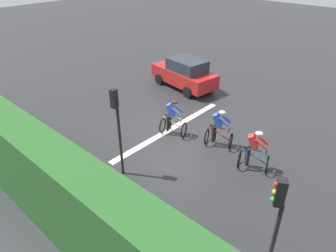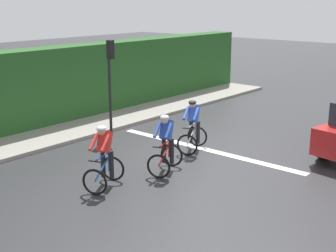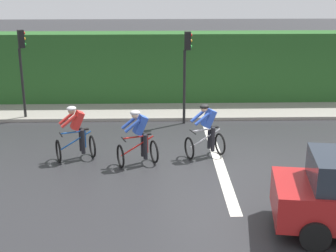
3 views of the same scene
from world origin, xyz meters
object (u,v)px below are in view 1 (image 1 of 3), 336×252
(cyclist_second, at_px, (218,129))
(traffic_light_far_junction, at_px, (275,221))
(traffic_light_near_crossing, at_px, (117,120))
(cyclist_mid, at_px, (172,119))
(car_red, at_px, (185,73))
(cyclist_lead, at_px, (254,151))

(cyclist_second, height_order, traffic_light_far_junction, traffic_light_far_junction)
(traffic_light_near_crossing, bearing_deg, traffic_light_far_junction, 84.27)
(cyclist_second, distance_m, traffic_light_far_junction, 6.40)
(cyclist_second, xyz_separation_m, cyclist_mid, (0.59, -2.01, 0.00))
(car_red, relative_size, traffic_light_near_crossing, 1.29)
(traffic_light_far_junction, bearing_deg, cyclist_second, -136.00)
(traffic_light_near_crossing, height_order, traffic_light_far_junction, same)
(cyclist_lead, xyz_separation_m, cyclist_second, (-0.47, -1.86, 0.00))
(cyclist_lead, height_order, traffic_light_far_junction, traffic_light_far_junction)
(cyclist_lead, height_order, car_red, car_red)
(traffic_light_near_crossing, bearing_deg, cyclist_lead, 134.71)
(traffic_light_near_crossing, bearing_deg, car_red, -156.34)
(cyclist_lead, height_order, cyclist_mid, same)
(cyclist_mid, height_order, traffic_light_near_crossing, traffic_light_near_crossing)
(cyclist_lead, xyz_separation_m, car_red, (-4.40, -6.88, 0.08))
(cyclist_second, relative_size, traffic_light_near_crossing, 0.50)
(cyclist_second, distance_m, cyclist_mid, 2.10)
(cyclist_lead, relative_size, traffic_light_far_junction, 0.50)
(cyclist_lead, bearing_deg, traffic_light_near_crossing, -45.29)
(traffic_light_near_crossing, bearing_deg, cyclist_second, 157.71)
(cyclist_second, bearing_deg, cyclist_lead, 75.67)
(cyclist_mid, distance_m, traffic_light_near_crossing, 3.63)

